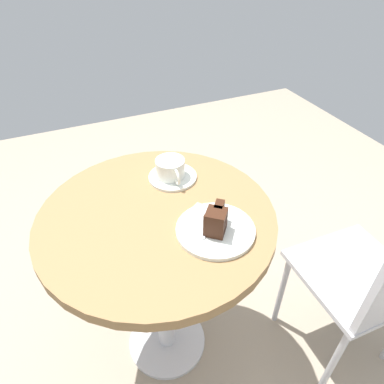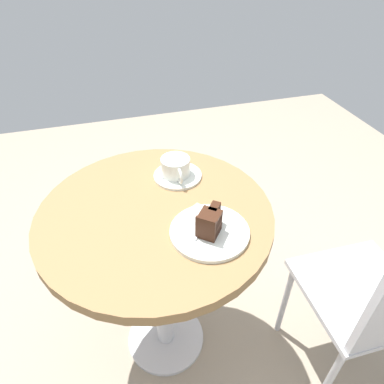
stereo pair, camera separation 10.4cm
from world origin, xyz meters
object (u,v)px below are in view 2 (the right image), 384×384
(cake_plate, at_px, (210,232))
(cake_slice, at_px, (210,222))
(teaspoon, at_px, (170,168))
(napkin, at_px, (202,222))
(saucer, at_px, (178,175))
(coffee_cup, at_px, (176,167))
(fork, at_px, (203,220))

(cake_plate, relative_size, cake_slice, 2.34)
(teaspoon, relative_size, cake_plate, 0.38)
(napkin, bearing_deg, teaspoon, -174.34)
(saucer, relative_size, cake_plate, 0.73)
(teaspoon, distance_m, cake_plate, 0.33)
(cake_slice, relative_size, napkin, 0.55)
(saucer, xyz_separation_m, coffee_cup, (-0.00, -0.01, 0.04))
(teaspoon, xyz_separation_m, cake_slice, (0.34, 0.03, 0.04))
(cake_plate, xyz_separation_m, fork, (-0.04, -0.01, 0.01))
(teaspoon, xyz_separation_m, cake_plate, (0.33, 0.04, -0.01))
(coffee_cup, height_order, napkin, coffee_cup)
(coffee_cup, xyz_separation_m, cake_slice, (0.30, 0.02, 0.01))
(saucer, bearing_deg, napkin, 2.40)
(saucer, bearing_deg, cake_slice, 3.10)
(cake_plate, distance_m, napkin, 0.05)
(saucer, relative_size, coffee_cup, 1.24)
(teaspoon, bearing_deg, cake_slice, -137.84)
(cake_plate, height_order, napkin, cake_plate)
(coffee_cup, xyz_separation_m, fork, (0.25, 0.02, -0.03))
(teaspoon, relative_size, cake_slice, 0.90)
(teaspoon, bearing_deg, saucer, -120.00)
(fork, bearing_deg, teaspoon, 38.02)
(fork, distance_m, napkin, 0.01)
(coffee_cup, bearing_deg, cake_plate, 4.70)
(saucer, relative_size, napkin, 0.94)
(fork, height_order, napkin, fork)
(coffee_cup, distance_m, fork, 0.25)
(cake_plate, relative_size, napkin, 1.29)
(cake_plate, distance_m, cake_slice, 0.04)
(teaspoon, bearing_deg, cake_plate, -137.34)
(cake_plate, bearing_deg, cake_slice, -25.51)
(coffee_cup, bearing_deg, cake_slice, 4.16)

